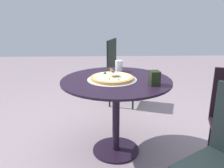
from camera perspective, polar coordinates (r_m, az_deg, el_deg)
The scene contains 7 objects.
ground_plane at distance 2.36m, azimuth 0.94°, elevation -15.84°, with size 10.00×10.00×0.00m, color gray.
patio_table at distance 2.11m, azimuth 1.01°, elevation -3.04°, with size 0.98×0.98×0.72m.
pizza_on_tray at distance 2.06m, azimuth -0.01°, elevation 1.47°, with size 0.44×0.44×0.05m.
pizza_server at distance 2.10m, azimuth 0.24°, elevation 2.92°, with size 0.22×0.10×0.02m.
drinking_cup at distance 2.33m, azimuth 1.69°, elevation 4.42°, with size 0.07×0.07×0.11m, color white.
napkin_dispenser at distance 1.93m, azimuth 10.32°, elevation 1.46°, with size 0.09×0.08×0.12m, color black.
patio_chair_corner at distance 3.30m, azimuth 1.67°, elevation 3.98°, with size 0.50×0.50×0.93m.
Camera 1 is at (1.98, -0.11, 1.29)m, focal length 37.54 mm.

